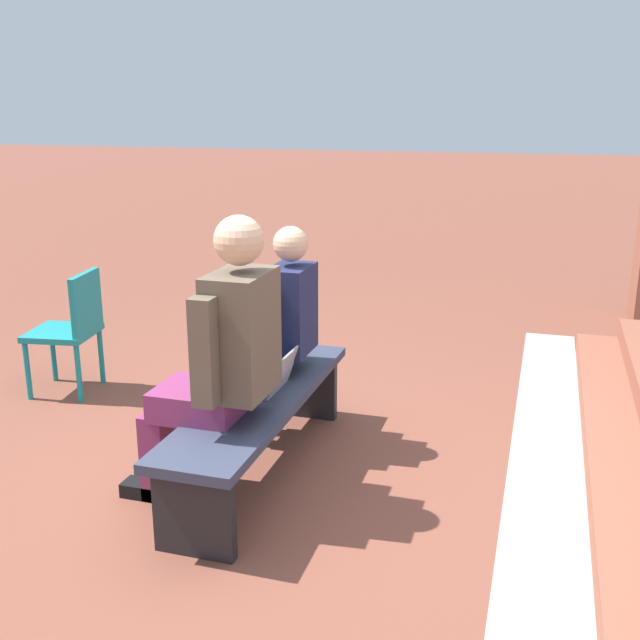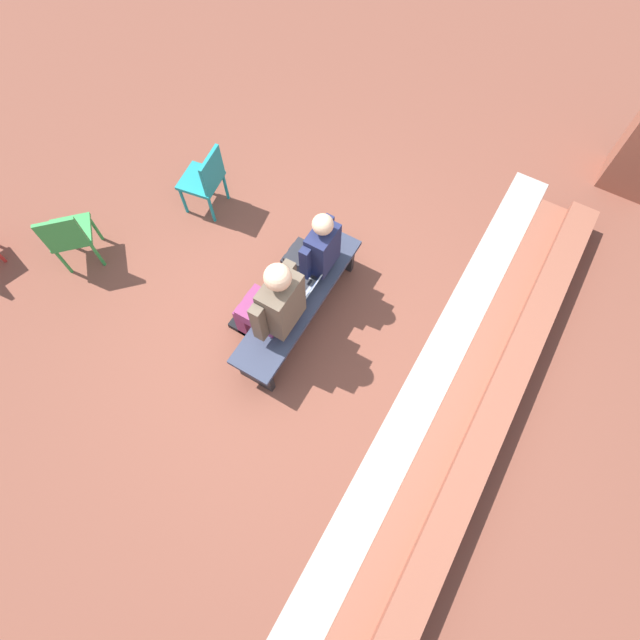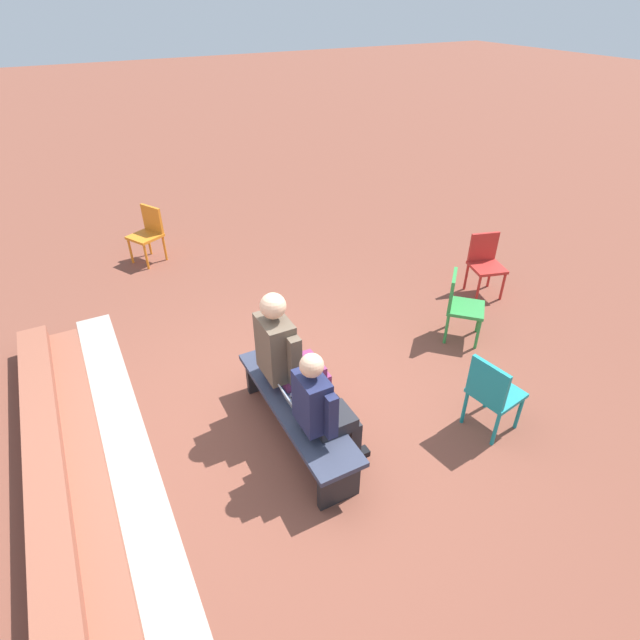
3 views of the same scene
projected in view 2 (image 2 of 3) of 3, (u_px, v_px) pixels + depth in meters
The scene contains 9 objects.
ground_plane at pixel (297, 339), 5.16m from camera, with size 60.00×60.00×0.00m, color brown.
concrete_strip at pixel (426, 385), 4.93m from camera, with size 6.17×0.40×0.01m, color #A8A399.
brick_steps at pixel (482, 409), 4.70m from camera, with size 5.37×0.60×0.30m.
bench at pixel (299, 302), 4.94m from camera, with size 1.80×0.44×0.45m.
person_student at pixel (313, 251), 4.81m from camera, with size 0.50×0.63×1.28m.
person_adult at pixel (272, 304), 4.48m from camera, with size 0.60×0.76×1.44m.
laptop at pixel (304, 289), 4.84m from camera, with size 0.32×0.29×0.21m.
plastic_chair_mid_courtyard at pixel (206, 178), 5.49m from camera, with size 0.48×0.48×0.84m.
plastic_chair_far_left at pixel (69, 235), 5.15m from camera, with size 0.59×0.59×0.84m.
Camera 2 is at (1.70, 1.27, 4.71)m, focal length 28.00 mm.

